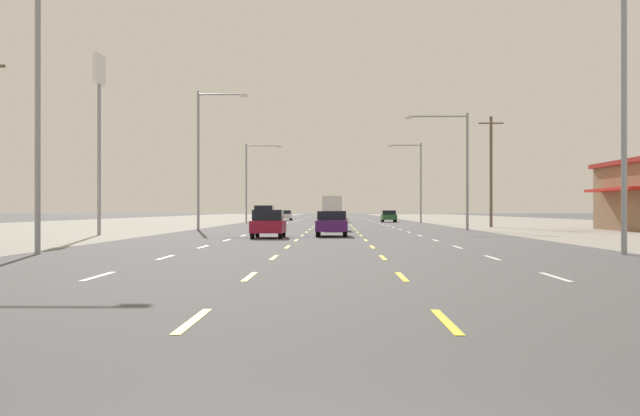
% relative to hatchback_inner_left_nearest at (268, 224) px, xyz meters
% --- Properties ---
extents(ground_plane, '(572.00, 572.00, 0.00)m').
position_rel_hatchback_inner_left_nearest_xyz_m(ground_plane, '(3.43, 25.66, -0.78)').
color(ground_plane, '#4C4C4F').
extents(lot_apron_left, '(28.00, 440.00, 0.01)m').
position_rel_hatchback_inner_left_nearest_xyz_m(lot_apron_left, '(-21.32, 25.66, -0.78)').
color(lot_apron_left, gray).
rests_on(lot_apron_left, ground).
extents(lot_apron_right, '(28.00, 440.00, 0.01)m').
position_rel_hatchback_inner_left_nearest_xyz_m(lot_apron_right, '(28.18, 25.66, -0.78)').
color(lot_apron_right, gray).
rests_on(lot_apron_right, ground).
extents(lane_markings, '(10.64, 227.60, 0.01)m').
position_rel_hatchback_inner_left_nearest_xyz_m(lane_markings, '(3.43, 64.16, -0.78)').
color(lane_markings, white).
rests_on(lane_markings, ground).
extents(hatchback_inner_left_nearest, '(1.72, 3.90, 1.54)m').
position_rel_hatchback_inner_left_nearest_xyz_m(hatchback_inner_left_nearest, '(0.00, 0.00, 0.00)').
color(hatchback_inner_left_nearest, maroon).
rests_on(hatchback_inner_left_nearest, ground).
extents(sedan_center_turn_near, '(1.80, 4.50, 1.46)m').
position_rel_hatchback_inner_left_nearest_xyz_m(sedan_center_turn_near, '(3.43, 2.87, -0.03)').
color(sedan_center_turn_near, '#4C196B').
rests_on(sedan_center_turn_near, ground).
extents(sedan_center_turn_mid, '(1.80, 4.50, 1.46)m').
position_rel_hatchback_inner_left_nearest_xyz_m(sedan_center_turn_mid, '(3.60, 14.41, -0.03)').
color(sedan_center_turn_mid, maroon).
rests_on(sedan_center_turn_mid, ground).
extents(suv_far_left_midfar, '(1.98, 4.90, 1.98)m').
position_rel_hatchback_inner_left_nearest_xyz_m(suv_far_left_midfar, '(-3.66, 39.69, 0.24)').
color(suv_far_left_midfar, '#4C196B').
rests_on(suv_far_left_midfar, ground).
extents(sedan_far_right_far, '(1.80, 4.50, 1.46)m').
position_rel_hatchback_inner_left_nearest_xyz_m(sedan_far_right_far, '(10.25, 56.94, -0.03)').
color(sedan_far_right_far, '#235B2D').
rests_on(sedan_far_right_far, ground).
extents(box_truck_center_turn_farther, '(2.40, 7.20, 3.23)m').
position_rel_hatchback_inner_left_nearest_xyz_m(box_truck_center_turn_farther, '(3.24, 57.77, 1.05)').
color(box_truck_center_turn_farther, silver).
rests_on(box_truck_center_turn_farther, ground).
extents(sedan_far_left_farthest, '(1.80, 4.50, 1.46)m').
position_rel_hatchback_inner_left_nearest_xyz_m(sedan_far_left_farthest, '(-3.57, 74.21, -0.03)').
color(sedan_far_left_farthest, white).
rests_on(sedan_far_left_farthest, ground).
extents(pole_sign_left_row_1, '(0.24, 1.91, 10.97)m').
position_rel_hatchback_inner_left_nearest_xyz_m(pole_sign_left_row_1, '(-10.67, 4.80, 7.37)').
color(pole_sign_left_row_1, gray).
rests_on(pole_sign_left_row_1, ground).
extents(streetlight_left_row_0, '(4.57, 0.26, 9.34)m').
position_rel_hatchback_inner_left_nearest_xyz_m(streetlight_left_row_0, '(-6.22, -16.29, 4.70)').
color(streetlight_left_row_0, gray).
rests_on(streetlight_left_row_0, ground).
extents(streetlight_right_row_0, '(3.81, 0.26, 10.53)m').
position_rel_hatchback_inner_left_nearest_xyz_m(streetlight_right_row_0, '(13.24, -16.29, 5.23)').
color(streetlight_right_row_0, gray).
rests_on(streetlight_right_row_0, ground).
extents(streetlight_left_row_1, '(3.85, 0.26, 10.52)m').
position_rel_hatchback_inner_left_nearest_xyz_m(streetlight_left_row_1, '(-6.37, 17.20, 5.23)').
color(streetlight_left_row_1, gray).
rests_on(streetlight_left_row_1, ground).
extents(streetlight_right_row_1, '(4.77, 0.26, 8.82)m').
position_rel_hatchback_inner_left_nearest_xyz_m(streetlight_right_row_1, '(13.02, 17.20, 4.45)').
color(streetlight_right_row_1, gray).
rests_on(streetlight_right_row_1, ground).
extents(streetlight_left_row_2, '(4.16, 0.26, 9.23)m').
position_rel_hatchback_inner_left_nearest_xyz_m(streetlight_left_row_2, '(-6.28, 50.70, 4.60)').
color(streetlight_left_row_2, gray).
rests_on(streetlight_left_row_2, ground).
extents(streetlight_right_row_2, '(3.98, 0.26, 9.28)m').
position_rel_hatchback_inner_left_nearest_xyz_m(streetlight_right_row_2, '(13.17, 50.70, 4.60)').
color(streetlight_right_row_2, gray).
rests_on(streetlight_right_row_2, ground).
extents(utility_pole_right_row_1, '(2.20, 0.26, 9.80)m').
position_rel_hatchback_inner_left_nearest_xyz_m(utility_pole_right_row_1, '(17.43, 28.16, 4.31)').
color(utility_pole_right_row_1, brown).
rests_on(utility_pole_right_row_1, ground).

